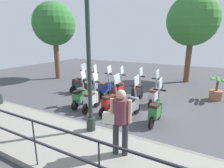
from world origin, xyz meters
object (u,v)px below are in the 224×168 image
at_px(scooter_near_2, 111,102).
at_px(scooter_near_0, 156,110).
at_px(scooter_far_2, 119,89).
at_px(scooter_far_5, 79,83).
at_px(lamp_post_near, 89,67).
at_px(scooter_near_4, 80,96).
at_px(scooter_far_4, 93,86).
at_px(tree_distant, 192,21).
at_px(pedestrian_with_bag, 120,118).
at_px(scooter_near_3, 91,99).
at_px(scooter_near_1, 131,105).
at_px(scooter_far_1, 137,91).
at_px(scooter_far_3, 105,87).
at_px(potted_palm, 216,91).
at_px(tree_large, 54,25).
at_px(scooter_far_0, 154,95).

bearing_deg(scooter_near_2, scooter_near_0, -72.67).
distance_m(scooter_far_2, scooter_far_5, 2.39).
xyz_separation_m(lamp_post_near, scooter_near_4, (1.61, 1.68, -1.59)).
distance_m(scooter_near_2, scooter_far_4, 2.60).
bearing_deg(scooter_near_0, scooter_far_5, 72.39).
xyz_separation_m(tree_distant, scooter_near_4, (-6.97, 3.48, -3.43)).
bearing_deg(scooter_far_5, pedestrian_with_bag, -116.93).
height_order(scooter_near_3, scooter_far_5, same).
height_order(scooter_near_0, scooter_near_3, same).
bearing_deg(scooter_far_2, scooter_far_4, 89.41).
distance_m(lamp_post_near, scooter_far_5, 4.79).
bearing_deg(tree_distant, scooter_near_1, 170.35).
distance_m(lamp_post_near, scooter_far_1, 3.78).
height_order(scooter_far_3, scooter_far_5, same).
bearing_deg(scooter_far_3, scooter_near_2, -137.87).
height_order(potted_palm, scooter_far_3, scooter_far_3).
height_order(scooter_near_2, scooter_near_4, same).
distance_m(lamp_post_near, tree_distant, 8.96).
relative_size(tree_large, scooter_near_3, 3.40).
xyz_separation_m(scooter_near_3, scooter_far_3, (1.73, 0.36, 0.00)).
distance_m(tree_large, scooter_near_1, 8.72).
bearing_deg(scooter_near_3, scooter_near_1, -88.03).
bearing_deg(scooter_far_0, scooter_near_2, 146.33).
xyz_separation_m(lamp_post_near, tree_distant, (8.58, -1.81, 1.84)).
bearing_deg(scooter_far_3, tree_distant, -24.84).
distance_m(scooter_near_4, scooter_far_3, 1.68).
xyz_separation_m(potted_palm, scooter_near_0, (-3.75, 1.90, 0.04)).
relative_size(scooter_far_2, scooter_far_5, 1.00).
bearing_deg(scooter_near_1, scooter_far_3, 60.12).
relative_size(scooter_far_3, scooter_far_4, 1.00).
bearing_deg(scooter_near_1, tree_distant, -0.81).
relative_size(tree_large, scooter_near_4, 3.40).
bearing_deg(scooter_far_4, lamp_post_near, -156.43).
bearing_deg(potted_palm, scooter_far_5, 107.33).
height_order(scooter_near_0, scooter_near_1, same).
bearing_deg(scooter_near_0, pedestrian_with_bag, 175.51).
distance_m(tree_distant, scooter_near_2, 8.05).
distance_m(pedestrian_with_bag, scooter_near_1, 2.42).
relative_size(scooter_near_0, scooter_near_2, 1.00).
height_order(tree_distant, scooter_near_0, tree_distant).
height_order(scooter_near_0, scooter_far_5, same).
bearing_deg(scooter_far_0, tree_large, 77.05).
xyz_separation_m(scooter_near_3, scooter_far_4, (1.72, 1.10, 0.00)).
xyz_separation_m(scooter_far_1, scooter_far_2, (-0.11, 0.89, 0.00)).
height_order(lamp_post_near, tree_large, tree_large).
height_order(tree_large, scooter_far_2, tree_large).
bearing_deg(tree_distant, scooter_near_4, 153.44).
height_order(tree_distant, scooter_far_0, tree_distant).
height_order(lamp_post_near, scooter_near_0, lamp_post_near).
xyz_separation_m(scooter_near_0, scooter_far_2, (1.72, 2.21, 0.00)).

